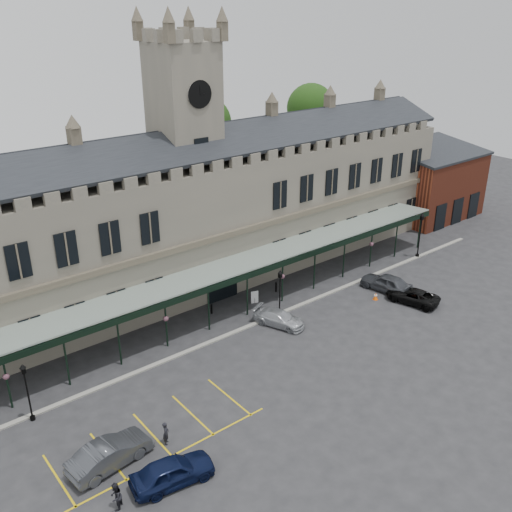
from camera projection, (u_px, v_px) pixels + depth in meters
ground at (304, 350)px, 44.53m from camera, size 140.00×140.00×0.00m
station_building at (190, 218)px, 53.27m from camera, size 60.00×10.36×17.30m
clock_tower at (186, 148)px, 50.65m from camera, size 5.60×5.60×24.80m
canopy at (245, 289)px, 48.89m from camera, size 50.00×4.10×4.30m
brick_annex at (432, 184)px, 71.57m from camera, size 12.40×8.36×9.23m
kerb at (260, 322)px, 48.43m from camera, size 60.00×0.40×0.12m
parking_markings at (156, 439)px, 35.45m from camera, size 16.00×6.00×0.01m
tree_behind_mid at (204, 125)px, 61.78m from camera, size 6.00×6.00×16.00m
tree_behind_right at (311, 109)px, 70.94m from camera, size 6.00×6.00×16.00m
lamp_post_left at (27, 387)px, 36.05m from camera, size 0.41×0.41×4.31m
lamp_post_mid at (280, 290)px, 48.24m from camera, size 0.42×0.42×4.46m
lamp_post_right at (420, 231)px, 59.77m from camera, size 0.47×0.47×5.01m
traffic_cone at (376, 296)px, 52.07m from camera, size 0.43×0.43×0.68m
sign_board at (255, 297)px, 51.38m from camera, size 0.67×0.27×1.18m
bollard_left at (212, 309)px, 49.69m from camera, size 0.16×0.16×0.88m
bollard_right at (276, 287)px, 53.44m from camera, size 0.18×0.18×0.99m
car_left_a at (173, 471)px, 31.89m from camera, size 5.03×2.65×1.63m
car_left_b at (110, 454)px, 33.11m from camera, size 5.25×2.39×1.67m
car_taxi at (279, 318)px, 47.79m from camera, size 3.36×4.84×1.30m
car_van at (412, 296)px, 51.43m from camera, size 3.30×5.16×1.32m
car_right_a at (386, 283)px, 53.53m from camera, size 2.77×5.16×1.67m
person_a at (166, 433)px, 34.77m from camera, size 0.63×0.69×1.58m
person_b at (116, 497)px, 30.21m from camera, size 1.04×1.03×1.69m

